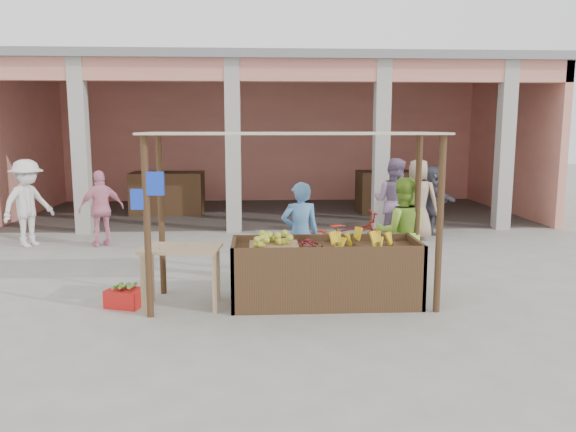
{
  "coord_description": "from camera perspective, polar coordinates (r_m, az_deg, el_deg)",
  "views": [
    {
      "loc": [
        -0.44,
        -7.59,
        2.44
      ],
      "look_at": [
        0.04,
        1.2,
        1.06
      ],
      "focal_mm": 35.0,
      "sensor_mm": 36.0,
      "label": 1
    }
  ],
  "objects": [
    {
      "name": "shopper_b",
      "position": [
        12.25,
        -18.44,
        0.97
      ],
      "size": [
        1.12,
        0.96,
        1.69
      ],
      "primitive_type": "imported",
      "rotation": [
        0.0,
        0.0,
        3.69
      ],
      "color": "pink",
      "rests_on": "ground"
    },
    {
      "name": "produce_sacks",
      "position": [
        13.4,
        10.21,
        -0.39
      ],
      "size": [
        0.8,
        0.5,
        0.61
      ],
      "color": "maroon",
      "rests_on": "ground"
    },
    {
      "name": "ground",
      "position": [
        7.98,
        0.17,
        -8.88
      ],
      "size": [
        60.0,
        60.0,
        0.0
      ],
      "primitive_type": "plane",
      "color": "gray",
      "rests_on": "ground"
    },
    {
      "name": "red_crate",
      "position": [
        8.13,
        -16.22,
        -7.99
      ],
      "size": [
        0.56,
        0.48,
        0.25
      ],
      "primitive_type": "cube",
      "rotation": [
        0.0,
        0.0,
        -0.32
      ],
      "color": "red",
      "rests_on": "ground"
    },
    {
      "name": "shopper_c",
      "position": [
        12.63,
        13.04,
        2.08
      ],
      "size": [
        1.11,
        0.92,
        1.97
      ],
      "primitive_type": "imported",
      "rotation": [
        0.0,
        0.0,
        2.76
      ],
      "color": "tan",
      "rests_on": "ground"
    },
    {
      "name": "berry_heap",
      "position": [
        7.73,
        1.99,
        -2.84
      ],
      "size": [
        0.41,
        0.34,
        0.13
      ],
      "primitive_type": "ellipsoid",
      "color": "maroon",
      "rests_on": "fruit_stall"
    },
    {
      "name": "plantain_bundle",
      "position": [
        8.09,
        -16.27,
        -6.91
      ],
      "size": [
        0.35,
        0.25,
        0.07
      ],
      "primitive_type": null,
      "color": "#538E33",
      "rests_on": "red_crate"
    },
    {
      "name": "melon_tray",
      "position": [
        7.73,
        -1.44,
        -2.69
      ],
      "size": [
        0.67,
        0.58,
        0.19
      ],
      "color": "#96724D",
      "rests_on": "fruit_stall"
    },
    {
      "name": "papaya_pile",
      "position": [
        7.76,
        -10.83,
        -2.33
      ],
      "size": [
        0.76,
        0.43,
        0.22
      ],
      "primitive_type": null,
      "color": "#468F2F",
      "rests_on": "side_table"
    },
    {
      "name": "shopper_f",
      "position": [
        12.04,
        10.69,
        1.87
      ],
      "size": [
        1.12,
        0.98,
        1.99
      ],
      "primitive_type": "imported",
      "rotation": [
        0.0,
        0.0,
        2.59
      ],
      "color": "gray",
      "rests_on": "ground"
    },
    {
      "name": "banana_heap",
      "position": [
        7.84,
        7.72,
        -2.57
      ],
      "size": [
        0.98,
        0.53,
        0.18
      ],
      "primitive_type": null,
      "color": "yellow",
      "rests_on": "fruit_stall"
    },
    {
      "name": "motorcycle",
      "position": [
        10.56,
        6.12,
        -1.86
      ],
      "size": [
        0.7,
        1.84,
        0.95
      ],
      "primitive_type": "imported",
      "rotation": [
        0.0,
        0.0,
        1.61
      ],
      "color": "maroon",
      "rests_on": "ground"
    },
    {
      "name": "shopper_a",
      "position": [
        12.79,
        -24.94,
        1.51
      ],
      "size": [
        1.18,
        1.4,
        1.95
      ],
      "primitive_type": "imported",
      "rotation": [
        0.0,
        0.0,
        1.03
      ],
      "color": "white",
      "rests_on": "ground"
    },
    {
      "name": "side_table",
      "position": [
        7.81,
        -10.78,
        -4.12
      ],
      "size": [
        1.11,
        0.8,
        0.84
      ],
      "rotation": [
        0.0,
        0.0,
        -0.11
      ],
      "color": "tan",
      "rests_on": "ground"
    },
    {
      "name": "vendor_blue",
      "position": [
        8.69,
        1.25,
        -1.5
      ],
      "size": [
        0.69,
        0.53,
        1.74
      ],
      "primitive_type": "imported",
      "rotation": [
        0.0,
        0.0,
        3.23
      ],
      "color": "#5490CD",
      "rests_on": "ground"
    },
    {
      "name": "market_building",
      "position": [
        16.52,
        -1.44,
        9.82
      ],
      "size": [
        14.4,
        6.4,
        4.2
      ],
      "color": "#E9907A",
      "rests_on": "ground"
    },
    {
      "name": "stall_awning",
      "position": [
        7.67,
        0.04,
        5.46
      ],
      "size": [
        4.09,
        1.35,
        2.39
      ],
      "color": "#4D301E",
      "rests_on": "ground"
    },
    {
      "name": "shopper_d",
      "position": [
        13.4,
        14.29,
        1.81
      ],
      "size": [
        0.94,
        1.66,
        1.69
      ],
      "primitive_type": "imported",
      "rotation": [
        0.0,
        0.0,
        1.77
      ],
      "color": "#44434F",
      "rests_on": "ground"
    },
    {
      "name": "fruit_stall",
      "position": [
        7.91,
        3.81,
        -6.04
      ],
      "size": [
        2.6,
        0.95,
        0.8
      ],
      "primitive_type": "cube",
      "color": "#4D301E",
      "rests_on": "ground"
    },
    {
      "name": "vendor_green",
      "position": [
        8.8,
        11.49,
        -1.37
      ],
      "size": [
        0.91,
        0.59,
        1.79
      ],
      "primitive_type": "imported",
      "rotation": [
        0.0,
        0.0,
        3.03
      ],
      "color": "#94CD3C",
      "rests_on": "ground"
    }
  ]
}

